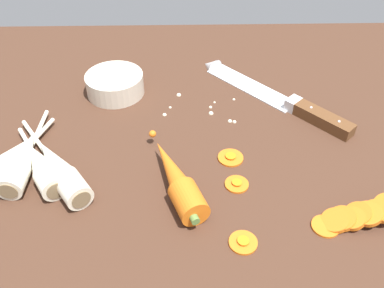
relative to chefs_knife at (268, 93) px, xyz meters
The scene contains 13 objects.
ground_plane 20.31cm from the chefs_knife, 137.80° to the right, with size 120.00×90.00×4.00cm, color #42281C.
chefs_knife is the anchor object (origin of this frame).
whole_carrot 29.66cm from the chefs_knife, 125.80° to the right, with size 9.68×19.13×4.20cm.
parsnip_front 43.09cm from the chefs_knife, 150.96° to the right, with size 11.67×16.40×4.00cm.
parsnip_mid_left 41.07cm from the chefs_knife, 148.56° to the right, with size 15.42×20.34×4.00cm.
parsnip_mid_right 45.47cm from the chefs_knife, 154.94° to the right, with size 4.24×20.29×4.00cm.
parsnip_back 47.27cm from the chefs_knife, 155.71° to the right, with size 7.96×17.72×4.00cm.
carrot_slice_stack 31.59cm from the chefs_knife, 75.26° to the right, with size 14.05×5.75×4.22cm.
carrot_slice_stray_near 34.98cm from the chefs_knife, 104.22° to the right, with size 3.83×3.83×0.70cm.
carrot_slice_stray_mid 24.85cm from the chefs_knife, 109.65° to the right, with size 3.61×3.61×0.70cm.
carrot_slice_stray_far 19.60cm from the chefs_knife, 116.51° to the right, with size 4.12×4.12×0.70cm.
prep_bowl 29.45cm from the chefs_knife, behind, with size 11.00×11.00×4.00cm.
mince_crumbs 13.51cm from the chefs_knife, 161.75° to the right, with size 13.75×9.41×0.89cm.
Camera 1 is at (-1.14, -53.26, 46.22)cm, focal length 39.23 mm.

